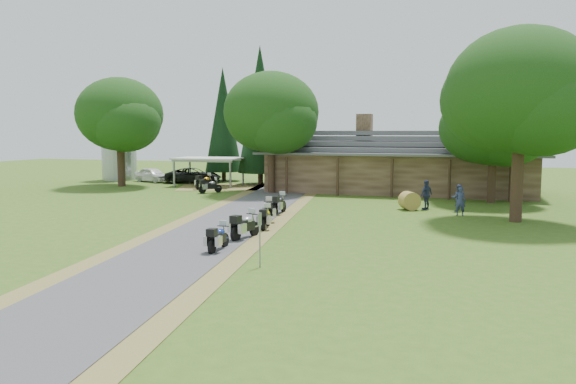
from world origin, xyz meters
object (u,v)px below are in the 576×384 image
(motorcycle_carport_a, at_px, (205,181))
(motorcycle_row_a, at_px, (219,237))
(carport, at_px, (209,172))
(hay_bale, at_px, (409,201))
(motorcycle_row_d, at_px, (269,210))
(motorcycle_row_e, at_px, (280,203))
(motorcycle_row_c, at_px, (266,217))
(silo, at_px, (119,146))
(motorcycle_carport_b, at_px, (210,185))
(car_white_sedan, at_px, (152,173))
(motorcycle_row_b, at_px, (245,224))
(lodge, at_px, (399,161))
(car_dark_suv, at_px, (194,172))

(motorcycle_carport_a, bearing_deg, motorcycle_row_a, -136.46)
(carport, distance_m, hay_bale, 20.99)
(motorcycle_row_d, height_order, motorcycle_row_e, motorcycle_row_e)
(hay_bale, bearing_deg, carport, 150.74)
(motorcycle_row_e, xyz_separation_m, hay_bale, (7.05, 3.96, -0.06))
(hay_bale, bearing_deg, motorcycle_row_c, -124.58)
(silo, xyz_separation_m, motorcycle_carport_b, (13.71, -8.18, -2.80))
(carport, distance_m, motorcycle_row_a, 27.45)
(car_white_sedan, relative_size, motorcycle_row_a, 3.07)
(carport, xyz_separation_m, hay_bale, (18.30, -10.26, -0.69))
(motorcycle_row_b, bearing_deg, motorcycle_row_c, 12.51)
(motorcycle_row_e, xyz_separation_m, motorcycle_carport_b, (-8.66, 8.94, -0.02))
(motorcycle_row_c, relative_size, motorcycle_row_e, 0.95)
(lodge, height_order, carport, lodge)
(motorcycle_row_a, bearing_deg, silo, 38.61)
(lodge, height_order, hay_bale, lodge)
(motorcycle_row_d, xyz_separation_m, motorcycle_row_e, (-0.31, 2.70, 0.00))
(motorcycle_row_c, distance_m, motorcycle_row_e, 5.00)
(motorcycle_row_d, relative_size, motorcycle_carport_a, 0.94)
(motorcycle_carport_b, relative_size, hay_bale, 1.56)
(motorcycle_row_b, bearing_deg, silo, 55.32)
(motorcycle_row_c, bearing_deg, motorcycle_row_a, 169.85)
(motorcycle_row_a, relative_size, hay_bale, 1.50)
(motorcycle_row_b, xyz_separation_m, motorcycle_row_d, (-0.64, 4.98, -0.03))
(silo, xyz_separation_m, motorcycle_row_c, (23.29, -22.04, -2.80))
(carport, relative_size, motorcycle_carport_b, 3.30)
(lodge, xyz_separation_m, car_dark_suv, (-18.98, 1.55, -1.38))
(motorcycle_row_b, bearing_deg, motorcycle_carport_b, 42.11)
(motorcycle_carport_a, bearing_deg, carport, 34.70)
(car_white_sedan, relative_size, car_dark_suv, 0.92)
(car_dark_suv, height_order, motorcycle_row_b, car_dark_suv)
(motorcycle_row_d, distance_m, motorcycle_carport_a, 17.79)
(lodge, distance_m, motorcycle_row_b, 22.79)
(silo, relative_size, car_white_sedan, 1.32)
(motorcycle_carport_b, bearing_deg, car_white_sedan, 90.13)
(silo, relative_size, motorcycle_row_e, 3.75)
(motorcycle_carport_b, bearing_deg, motorcycle_carport_a, 70.67)
(motorcycle_row_d, distance_m, motorcycle_row_e, 2.72)
(car_dark_suv, distance_m, motorcycle_row_a, 30.35)
(car_dark_suv, bearing_deg, carport, -143.56)
(car_dark_suv, bearing_deg, motorcycle_row_e, -155.24)
(motorcycle_row_e, xyz_separation_m, motorcycle_carport_a, (-10.37, 11.53, 0.04))
(lodge, bearing_deg, motorcycle_row_e, -109.58)
(car_dark_suv, relative_size, motorcycle_carport_a, 2.90)
(motorcycle_row_d, bearing_deg, car_dark_suv, 16.31)
(car_dark_suv, bearing_deg, motorcycle_row_d, -158.93)
(lodge, height_order, motorcycle_row_d, lodge)
(motorcycle_row_b, distance_m, hay_bale, 13.15)
(motorcycle_row_a, xyz_separation_m, motorcycle_carport_b, (-9.54, 19.33, 0.02))
(motorcycle_carport_b, bearing_deg, motorcycle_row_e, -98.62)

